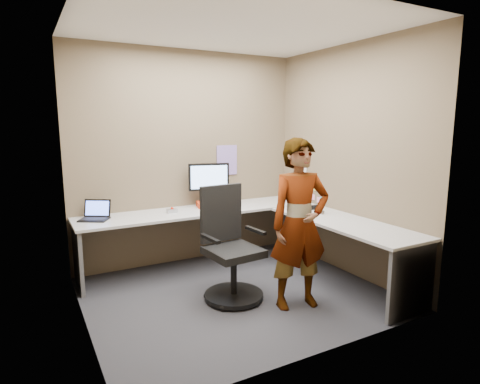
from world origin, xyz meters
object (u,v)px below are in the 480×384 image
desk (253,227)px  monitor (209,179)px  person (300,224)px  office_chair (230,254)px

desk → monitor: 0.90m
desk → person: 0.94m
person → office_chair: bearing=146.2°
monitor → office_chair: monitor is taller
desk → office_chair: bearing=-141.3°
desk → person: bearing=-91.1°
desk → monitor: bearing=108.8°
monitor → office_chair: size_ratio=0.45×
monitor → person: bearing=-68.1°
office_chair → desk: bearing=33.4°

